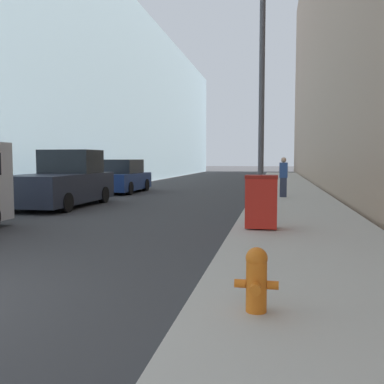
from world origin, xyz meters
TOP-DOWN VIEW (x-y plane):
  - sidewalk_right at (5.69, 18.00)m, footprint 3.37×60.00m
  - building_left_glass at (-10.59, 26.00)m, footprint 12.00×60.00m
  - fire_hydrant at (4.78, 0.83)m, footprint 0.46×0.34m
  - trash_bin at (4.66, 6.24)m, footprint 0.73×0.58m
  - lamppost at (4.55, 9.03)m, footprint 0.51×0.51m
  - pickup_truck at (-2.69, 10.88)m, footprint 2.25×4.98m
  - parked_sedan_near at (-2.80, 17.39)m, footprint 1.93×4.43m
  - pedestrian_on_sidewalk at (5.31, 14.70)m, footprint 0.34×0.22m

SIDE VIEW (x-z plane):
  - sidewalk_right at x=5.69m, z-range 0.00..0.13m
  - fire_hydrant at x=4.78m, z-range 0.15..0.83m
  - trash_bin at x=4.66m, z-range 0.15..1.38m
  - parked_sedan_near at x=-2.80m, z-range -0.08..1.62m
  - pickup_truck at x=-2.69m, z-range -0.18..1.90m
  - pedestrian_on_sidewalk at x=5.31m, z-range 0.14..1.80m
  - lamppost at x=4.55m, z-range 1.06..7.89m
  - building_left_glass at x=-10.59m, z-range 0.00..12.68m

